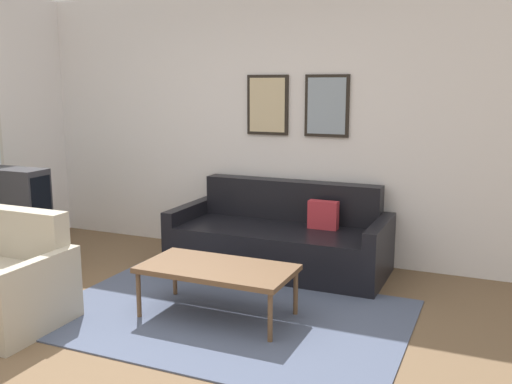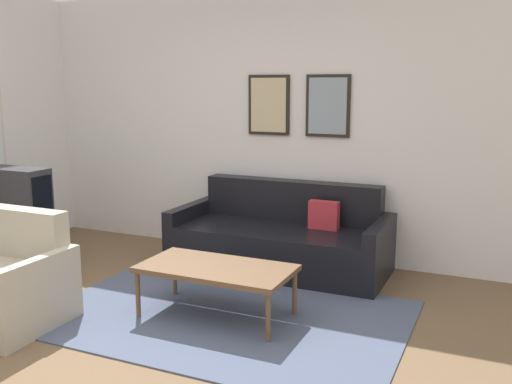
# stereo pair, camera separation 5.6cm
# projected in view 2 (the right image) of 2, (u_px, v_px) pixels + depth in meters

# --- Properties ---
(ground_plane) EXTENTS (16.00, 16.00, 0.00)m
(ground_plane) POSITION_uv_depth(u_px,v_px,m) (100.00, 352.00, 3.80)
(ground_plane) COLOR brown
(area_rug) EXTENTS (2.72, 1.83, 0.01)m
(area_rug) POSITION_uv_depth(u_px,v_px,m) (224.00, 316.00, 4.38)
(area_rug) COLOR #4C5670
(area_rug) RESTS_ON ground_plane
(wall_back) EXTENTS (8.00, 0.09, 2.70)m
(wall_back) POSITION_uv_depth(u_px,v_px,m) (259.00, 124.00, 5.88)
(wall_back) COLOR silver
(wall_back) RESTS_ON ground_plane
(couch) EXTENTS (2.05, 0.90, 0.82)m
(couch) POSITION_uv_depth(u_px,v_px,m) (281.00, 240.00, 5.49)
(couch) COLOR black
(couch) RESTS_ON ground_plane
(coffee_table) EXTENTS (1.16, 0.60, 0.40)m
(coffee_table) POSITION_uv_depth(u_px,v_px,m) (216.00, 270.00, 4.31)
(coffee_table) COLOR brown
(coffee_table) RESTS_ON ground_plane
(tv_stand) EXTENTS (0.83, 0.43, 0.52)m
(tv_stand) POSITION_uv_depth(u_px,v_px,m) (19.00, 246.00, 5.34)
(tv_stand) COLOR olive
(tv_stand) RESTS_ON ground_plane
(tv) EXTENTS (0.68, 0.28, 0.48)m
(tv) POSITION_uv_depth(u_px,v_px,m) (15.00, 194.00, 5.25)
(tv) COLOR #2D2D33
(tv) RESTS_ON tv_stand
(armchair) EXTENTS (0.90, 0.76, 0.82)m
(armchair) POSITION_uv_depth(u_px,v_px,m) (2.00, 286.00, 4.22)
(armchair) COLOR #B2A893
(armchair) RESTS_ON ground_plane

